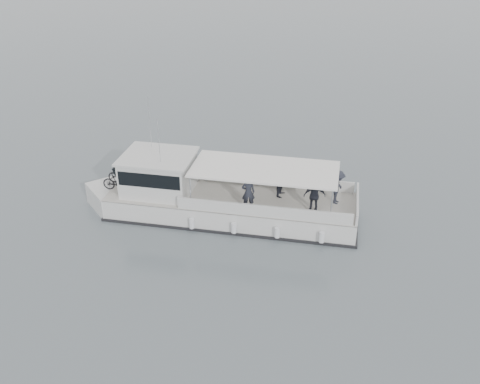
% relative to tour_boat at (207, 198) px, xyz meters
% --- Properties ---
extents(ground, '(1400.00, 1400.00, 0.00)m').
position_rel_tour_boat_xyz_m(ground, '(3.78, -1.21, -1.02)').
color(ground, '#555E64').
rests_on(ground, ground).
extents(tour_boat, '(14.84, 6.25, 6.20)m').
position_rel_tour_boat_xyz_m(tour_boat, '(0.00, 0.00, 0.00)').
color(tour_boat, silver).
rests_on(tour_boat, ground).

